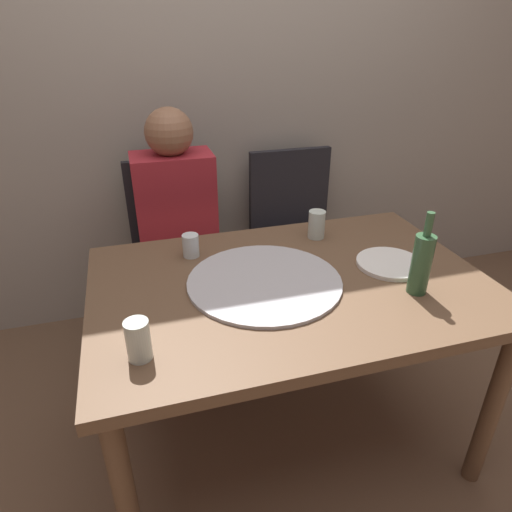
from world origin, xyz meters
TOP-DOWN VIEW (x-y plane):
  - ground_plane at (0.00, 0.00)m, footprint 8.00×8.00m
  - back_wall at (0.00, 1.12)m, footprint 6.00×0.10m
  - dining_table at (0.00, 0.00)m, footprint 1.31×0.87m
  - pizza_tray at (-0.09, 0.01)m, footprint 0.51×0.51m
  - wine_bottle at (0.36, -0.18)m, footprint 0.06×0.06m
  - tumbler_near at (-0.50, -0.25)m, footprint 0.06×0.06m
  - tumbler_far at (-0.29, 0.27)m, footprint 0.06×0.06m
  - wine_glass at (0.21, 0.29)m, footprint 0.07×0.07m
  - plate_stack at (0.37, 0.00)m, footprint 0.23×0.23m
  - chair_left at (-0.28, 0.84)m, footprint 0.44×0.44m
  - chair_right at (0.34, 0.84)m, footprint 0.44×0.44m
  - guest_in_sweater at (-0.28, 0.68)m, footprint 0.36×0.56m

SIDE VIEW (x-z plane):
  - ground_plane at x=0.00m, z-range 0.00..0.00m
  - chair_left at x=-0.28m, z-range 0.06..0.96m
  - chair_right at x=0.34m, z-range 0.06..0.96m
  - dining_table at x=0.00m, z-range 0.28..1.00m
  - guest_in_sweater at x=-0.28m, z-range 0.06..1.23m
  - pizza_tray at x=-0.09m, z-range 0.72..0.73m
  - plate_stack at x=0.37m, z-range 0.72..0.74m
  - tumbler_far at x=-0.29m, z-range 0.72..0.81m
  - wine_glass at x=0.21m, z-range 0.72..0.83m
  - tumbler_near at x=-0.50m, z-range 0.72..0.83m
  - wine_bottle at x=0.36m, z-range 0.69..0.96m
  - back_wall at x=0.00m, z-range 0.00..2.60m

